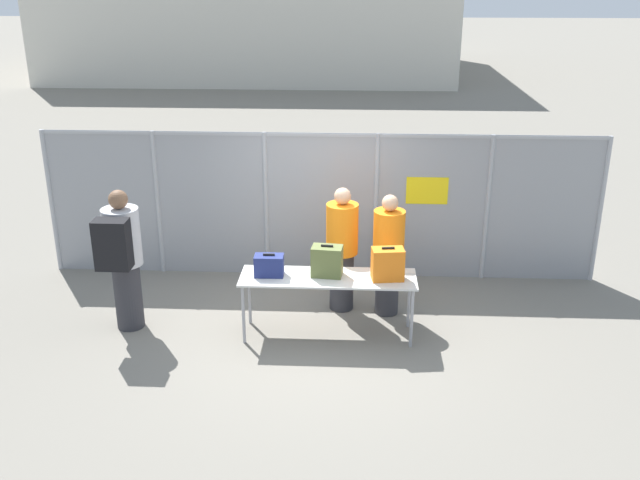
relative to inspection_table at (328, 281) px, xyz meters
The scene contains 10 objects.
ground_plane 0.77m from the inspection_table, 149.89° to the left, with size 120.00×120.00×0.00m, color slate.
fence_section 1.94m from the inspection_table, 95.31° to the left, with size 8.11×0.07×2.17m.
inspection_table is the anchor object (origin of this frame).
suitcase_navy 0.75m from the inspection_table, behind, with size 0.36×0.22×0.29m.
suitcase_olive 0.26m from the inspection_table, 111.26° to the left, with size 0.39×0.28×0.40m.
suitcase_orange 0.77m from the inspection_table, ahead, with size 0.41×0.28×0.42m.
traveler_hooded 2.57m from the inspection_table, behind, with size 0.46×0.71×1.84m.
security_worker_near 0.79m from the inspection_table, 78.77° to the left, with size 0.42×0.42×1.71m.
security_worker_far 1.02m from the inspection_table, 41.05° to the left, with size 0.41×0.41×1.66m.
utility_trailer 4.13m from the inspection_table, 65.78° to the left, with size 4.11×2.26×0.78m.
Camera 1 is at (0.50, -8.10, 4.36)m, focal length 40.00 mm.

